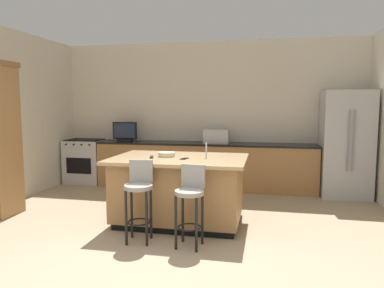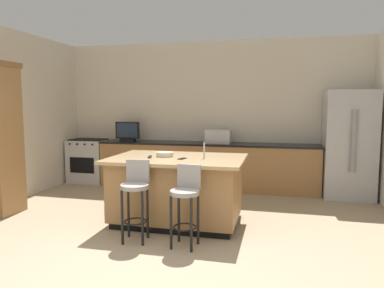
{
  "view_description": "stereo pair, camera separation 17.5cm",
  "coord_description": "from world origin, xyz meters",
  "px_view_note": "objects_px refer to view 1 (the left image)",
  "views": [
    {
      "loc": [
        1.17,
        -3.17,
        1.64
      ],
      "look_at": [
        -0.01,
        2.49,
        1.02
      ],
      "focal_mm": 33.47,
      "sensor_mm": 36.0,
      "label": 1
    },
    {
      "loc": [
        1.34,
        -3.13,
        1.64
      ],
      "look_at": [
        -0.01,
        2.49,
        1.02
      ],
      "focal_mm": 33.47,
      "sensor_mm": 36.0,
      "label": 2
    }
  ],
  "objects_px": {
    "kitchen_island": "(179,189)",
    "microwave": "(217,136)",
    "refrigerator": "(345,144)",
    "tv_remote": "(152,157)",
    "cell_phone": "(184,159)",
    "tv_monitor": "(125,132)",
    "bar_stool_right": "(190,198)",
    "bar_stool_left": "(139,193)",
    "range_oven": "(86,161)",
    "fruit_bowl": "(167,154)"
  },
  "relations": [
    {
      "from": "refrigerator",
      "to": "range_oven",
      "type": "distance_m",
      "value": 5.19
    },
    {
      "from": "bar_stool_left",
      "to": "cell_phone",
      "type": "bearing_deg",
      "value": 51.15
    },
    {
      "from": "fruit_bowl",
      "to": "tv_monitor",
      "type": "bearing_deg",
      "value": 125.48
    },
    {
      "from": "refrigerator",
      "to": "tv_remote",
      "type": "xyz_separation_m",
      "value": [
        -2.95,
        -2.17,
        -0.02
      ]
    },
    {
      "from": "microwave",
      "to": "kitchen_island",
      "type": "bearing_deg",
      "value": -95.95
    },
    {
      "from": "bar_stool_left",
      "to": "fruit_bowl",
      "type": "relative_size",
      "value": 4.09
    },
    {
      "from": "kitchen_island",
      "to": "cell_phone",
      "type": "relative_size",
      "value": 12.36
    },
    {
      "from": "fruit_bowl",
      "to": "range_oven",
      "type": "bearing_deg",
      "value": 138.5
    },
    {
      "from": "microwave",
      "to": "tv_monitor",
      "type": "height_order",
      "value": "tv_monitor"
    },
    {
      "from": "cell_phone",
      "to": "tv_monitor",
      "type": "bearing_deg",
      "value": 142.0
    },
    {
      "from": "bar_stool_left",
      "to": "fruit_bowl",
      "type": "height_order",
      "value": "fruit_bowl"
    },
    {
      "from": "range_oven",
      "to": "fruit_bowl",
      "type": "xyz_separation_m",
      "value": [
        2.4,
        -2.12,
        0.5
      ]
    },
    {
      "from": "bar_stool_left",
      "to": "bar_stool_right",
      "type": "relative_size",
      "value": 1.03
    },
    {
      "from": "kitchen_island",
      "to": "refrigerator",
      "type": "distance_m",
      "value": 3.34
    },
    {
      "from": "refrigerator",
      "to": "bar_stool_left",
      "type": "height_order",
      "value": "refrigerator"
    },
    {
      "from": "bar_stool_right",
      "to": "cell_phone",
      "type": "relative_size",
      "value": 6.34
    },
    {
      "from": "tv_monitor",
      "to": "cell_phone",
      "type": "xyz_separation_m",
      "value": [
        1.77,
        -2.23,
        -0.16
      ]
    },
    {
      "from": "range_oven",
      "to": "fruit_bowl",
      "type": "bearing_deg",
      "value": -41.5
    },
    {
      "from": "range_oven",
      "to": "microwave",
      "type": "xyz_separation_m",
      "value": [
        2.81,
        0.0,
        0.58
      ]
    },
    {
      "from": "kitchen_island",
      "to": "tv_monitor",
      "type": "relative_size",
      "value": 3.64
    },
    {
      "from": "bar_stool_left",
      "to": "bar_stool_right",
      "type": "distance_m",
      "value": 0.64
    },
    {
      "from": "tv_monitor",
      "to": "microwave",
      "type": "bearing_deg",
      "value": 1.57
    },
    {
      "from": "tv_monitor",
      "to": "bar_stool_left",
      "type": "distance_m",
      "value": 3.22
    },
    {
      "from": "bar_stool_right",
      "to": "microwave",
      "type": "bearing_deg",
      "value": 97.64
    },
    {
      "from": "refrigerator",
      "to": "tv_monitor",
      "type": "relative_size",
      "value": 3.75
    },
    {
      "from": "microwave",
      "to": "bar_stool_right",
      "type": "height_order",
      "value": "microwave"
    },
    {
      "from": "tv_monitor",
      "to": "bar_stool_right",
      "type": "relative_size",
      "value": 0.53
    },
    {
      "from": "tv_monitor",
      "to": "range_oven",
      "type": "bearing_deg",
      "value": 176.85
    },
    {
      "from": "range_oven",
      "to": "microwave",
      "type": "bearing_deg",
      "value": 0.02
    },
    {
      "from": "refrigerator",
      "to": "cell_phone",
      "type": "xyz_separation_m",
      "value": [
        -2.48,
        -2.2,
        -0.02
      ]
    },
    {
      "from": "refrigerator",
      "to": "bar_stool_right",
      "type": "distance_m",
      "value": 3.67
    },
    {
      "from": "kitchen_island",
      "to": "microwave",
      "type": "distance_m",
      "value": 2.24
    },
    {
      "from": "bar_stool_right",
      "to": "tv_remote",
      "type": "bearing_deg",
      "value": 140.6
    },
    {
      "from": "range_oven",
      "to": "tv_remote",
      "type": "bearing_deg",
      "value": -45.45
    },
    {
      "from": "microwave",
      "to": "refrigerator",
      "type": "bearing_deg",
      "value": -2.07
    },
    {
      "from": "microwave",
      "to": "bar_stool_right",
      "type": "bearing_deg",
      "value": -87.97
    },
    {
      "from": "bar_stool_left",
      "to": "tv_remote",
      "type": "xyz_separation_m",
      "value": [
        -0.06,
        0.67,
        0.35
      ]
    },
    {
      "from": "tv_remote",
      "to": "cell_phone",
      "type": "bearing_deg",
      "value": -18.18
    },
    {
      "from": "kitchen_island",
      "to": "microwave",
      "type": "relative_size",
      "value": 3.86
    },
    {
      "from": "kitchen_island",
      "to": "range_oven",
      "type": "distance_m",
      "value": 3.37
    },
    {
      "from": "kitchen_island",
      "to": "bar_stool_right",
      "type": "relative_size",
      "value": 1.95
    },
    {
      "from": "tv_monitor",
      "to": "cell_phone",
      "type": "height_order",
      "value": "tv_monitor"
    },
    {
      "from": "cell_phone",
      "to": "fruit_bowl",
      "type": "bearing_deg",
      "value": 165.39
    },
    {
      "from": "bar_stool_left",
      "to": "cell_phone",
      "type": "height_order",
      "value": "bar_stool_left"
    },
    {
      "from": "kitchen_island",
      "to": "fruit_bowl",
      "type": "distance_m",
      "value": 0.52
    },
    {
      "from": "microwave",
      "to": "tv_remote",
      "type": "xyz_separation_m",
      "value": [
        -0.59,
        -2.26,
        -0.1
      ]
    },
    {
      "from": "tv_remote",
      "to": "bar_stool_right",
      "type": "bearing_deg",
      "value": -60.4
    },
    {
      "from": "fruit_bowl",
      "to": "tv_remote",
      "type": "xyz_separation_m",
      "value": [
        -0.18,
        -0.13,
        -0.02
      ]
    },
    {
      "from": "refrigerator",
      "to": "microwave",
      "type": "xyz_separation_m",
      "value": [
        -2.36,
        0.09,
        0.09
      ]
    },
    {
      "from": "bar_stool_right",
      "to": "kitchen_island",
      "type": "bearing_deg",
      "value": 117.91
    }
  ]
}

